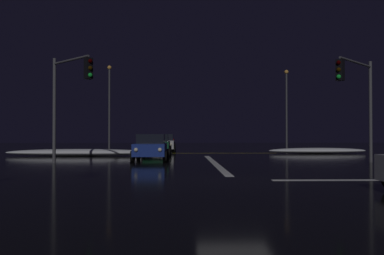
{
  "coord_description": "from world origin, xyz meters",
  "views": [
    {
      "loc": [
        -1.78,
        -14.03,
        1.58
      ],
      "look_at": [
        -1.13,
        11.96,
        1.99
      ],
      "focal_mm": 38.7,
      "sensor_mm": 36.0,
      "label": 1
    }
  ],
  "objects_px": {
    "traffic_signal_ne": "(358,90)",
    "streetlamp_left_far": "(109,101)",
    "sedan_green": "(157,144)",
    "sedan_gray": "(164,142)",
    "traffic_signal_nw": "(69,89)",
    "sedan_silver": "(164,143)",
    "sedan_blue": "(151,147)",
    "streetlamp_right_far": "(287,103)",
    "sedan_red": "(166,141)"
  },
  "relations": [
    {
      "from": "sedan_silver",
      "to": "sedan_gray",
      "type": "height_order",
      "value": "same"
    },
    {
      "from": "sedan_silver",
      "to": "sedan_red",
      "type": "distance_m",
      "value": 11.84
    },
    {
      "from": "sedan_green",
      "to": "traffic_signal_ne",
      "type": "distance_m",
      "value": 14.75
    },
    {
      "from": "sedan_blue",
      "to": "sedan_green",
      "type": "height_order",
      "value": "same"
    },
    {
      "from": "sedan_silver",
      "to": "sedan_gray",
      "type": "xyz_separation_m",
      "value": [
        -0.28,
        6.47,
        0.0
      ]
    },
    {
      "from": "sedan_blue",
      "to": "streetlamp_right_far",
      "type": "height_order",
      "value": "streetlamp_right_far"
    },
    {
      "from": "sedan_silver",
      "to": "traffic_signal_ne",
      "type": "height_order",
      "value": "traffic_signal_ne"
    },
    {
      "from": "streetlamp_left_far",
      "to": "streetlamp_right_far",
      "type": "distance_m",
      "value": 18.93
    },
    {
      "from": "streetlamp_right_far",
      "to": "traffic_signal_ne",
      "type": "bearing_deg",
      "value": -94.97
    },
    {
      "from": "traffic_signal_nw",
      "to": "streetlamp_left_far",
      "type": "height_order",
      "value": "streetlamp_left_far"
    },
    {
      "from": "streetlamp_right_far",
      "to": "sedan_green",
      "type": "bearing_deg",
      "value": -134.58
    },
    {
      "from": "traffic_signal_ne",
      "to": "traffic_signal_nw",
      "type": "relative_size",
      "value": 0.98
    },
    {
      "from": "sedan_red",
      "to": "traffic_signal_nw",
      "type": "bearing_deg",
      "value": -98.88
    },
    {
      "from": "sedan_red",
      "to": "sedan_blue",
      "type": "bearing_deg",
      "value": -90.12
    },
    {
      "from": "sedan_silver",
      "to": "traffic_signal_nw",
      "type": "xyz_separation_m",
      "value": [
        -4.35,
        -14.55,
        3.13
      ]
    },
    {
      "from": "traffic_signal_nw",
      "to": "sedan_silver",
      "type": "bearing_deg",
      "value": 73.34
    },
    {
      "from": "sedan_silver",
      "to": "traffic_signal_ne",
      "type": "distance_m",
      "value": 18.57
    },
    {
      "from": "traffic_signal_nw",
      "to": "sedan_blue",
      "type": "bearing_deg",
      "value": 36.4
    },
    {
      "from": "sedan_red",
      "to": "traffic_signal_nw",
      "type": "distance_m",
      "value": 26.89
    },
    {
      "from": "sedan_silver",
      "to": "streetlamp_right_far",
      "type": "height_order",
      "value": "streetlamp_right_far"
    },
    {
      "from": "traffic_signal_ne",
      "to": "sedan_silver",
      "type": "bearing_deg",
      "value": 126.37
    },
    {
      "from": "traffic_signal_ne",
      "to": "sedan_gray",
      "type": "bearing_deg",
      "value": 117.71
    },
    {
      "from": "streetlamp_left_far",
      "to": "sedan_silver",
      "type": "bearing_deg",
      "value": -51.58
    },
    {
      "from": "sedan_blue",
      "to": "streetlamp_left_far",
      "type": "height_order",
      "value": "streetlamp_left_far"
    },
    {
      "from": "sedan_green",
      "to": "sedan_red",
      "type": "relative_size",
      "value": 1.0
    },
    {
      "from": "sedan_red",
      "to": "streetlamp_right_far",
      "type": "height_order",
      "value": "streetlamp_right_far"
    },
    {
      "from": "sedan_gray",
      "to": "streetlamp_right_far",
      "type": "bearing_deg",
      "value": 5.44
    },
    {
      "from": "traffic_signal_nw",
      "to": "streetlamp_left_far",
      "type": "distance_m",
      "value": 22.37
    },
    {
      "from": "sedan_green",
      "to": "sedan_silver",
      "type": "relative_size",
      "value": 1.0
    },
    {
      "from": "traffic_signal_ne",
      "to": "traffic_signal_nw",
      "type": "xyz_separation_m",
      "value": [
        -15.21,
        0.19,
        0.03
      ]
    },
    {
      "from": "sedan_blue",
      "to": "streetlamp_left_far",
      "type": "bearing_deg",
      "value": 106.87
    },
    {
      "from": "sedan_blue",
      "to": "streetlamp_right_far",
      "type": "bearing_deg",
      "value": 55.81
    },
    {
      "from": "sedan_green",
      "to": "traffic_signal_nw",
      "type": "height_order",
      "value": "traffic_signal_nw"
    },
    {
      "from": "sedan_gray",
      "to": "traffic_signal_nw",
      "type": "bearing_deg",
      "value": -100.96
    },
    {
      "from": "sedan_green",
      "to": "streetlamp_right_far",
      "type": "height_order",
      "value": "streetlamp_right_far"
    },
    {
      "from": "traffic_signal_nw",
      "to": "streetlamp_right_far",
      "type": "relative_size",
      "value": 0.68
    },
    {
      "from": "sedan_green",
      "to": "traffic_signal_nw",
      "type": "xyz_separation_m",
      "value": [
        -4.11,
        -9.02,
        3.13
      ]
    },
    {
      "from": "sedan_gray",
      "to": "sedan_red",
      "type": "xyz_separation_m",
      "value": [
        0.06,
        5.37,
        0.0
      ]
    },
    {
      "from": "traffic_signal_nw",
      "to": "streetlamp_right_far",
      "type": "height_order",
      "value": "streetlamp_right_far"
    },
    {
      "from": "sedan_gray",
      "to": "sedan_silver",
      "type": "bearing_deg",
      "value": -87.49
    },
    {
      "from": "sedan_red",
      "to": "streetlamp_left_far",
      "type": "height_order",
      "value": "streetlamp_left_far"
    },
    {
      "from": "sedan_green",
      "to": "sedan_gray",
      "type": "height_order",
      "value": "same"
    },
    {
      "from": "sedan_green",
      "to": "sedan_gray",
      "type": "distance_m",
      "value": 12.0
    },
    {
      "from": "sedan_blue",
      "to": "streetlamp_left_far",
      "type": "relative_size",
      "value": 0.49
    },
    {
      "from": "sedan_blue",
      "to": "sedan_gray",
      "type": "height_order",
      "value": "same"
    },
    {
      "from": "traffic_signal_nw",
      "to": "sedan_green",
      "type": "bearing_deg",
      "value": 65.52
    },
    {
      "from": "sedan_green",
      "to": "sedan_gray",
      "type": "relative_size",
      "value": 1.0
    },
    {
      "from": "traffic_signal_ne",
      "to": "streetlamp_left_far",
      "type": "xyz_separation_m",
      "value": [
        -16.97,
        22.45,
        1.22
      ]
    },
    {
      "from": "sedan_red",
      "to": "streetlamp_left_far",
      "type": "xyz_separation_m",
      "value": [
        -5.89,
        -4.12,
        4.31
      ]
    },
    {
      "from": "streetlamp_left_far",
      "to": "streetlamp_right_far",
      "type": "bearing_deg",
      "value": 0.0
    }
  ]
}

